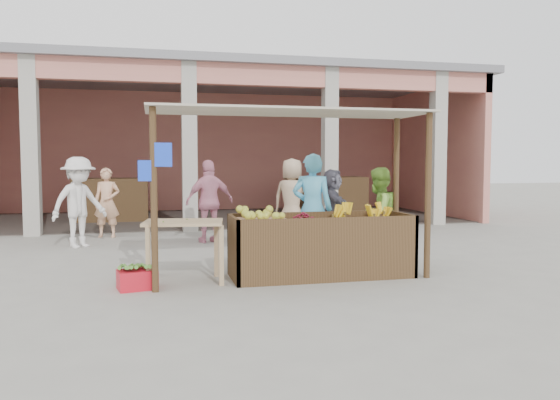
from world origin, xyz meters
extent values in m
plane|color=gray|center=(0.00, 0.00, 0.00)|extent=(60.00, 60.00, 0.00)
cube|color=tan|center=(0.00, 11.40, 2.00)|extent=(14.00, 0.20, 4.00)
cube|color=tan|center=(6.90, 8.50, 2.00)|extent=(0.20, 6.00, 4.00)
cube|color=tan|center=(0.00, 5.65, 3.75)|extent=(14.00, 0.30, 0.50)
cube|color=slate|center=(0.00, 8.50, 4.10)|extent=(14.40, 6.40, 0.20)
cube|color=#A8A39A|center=(-4.50, 5.65, 2.00)|extent=(0.35, 0.35, 4.00)
cube|color=#A8A39A|center=(-1.00, 5.65, 2.00)|extent=(0.35, 0.35, 4.00)
cube|color=#A8A39A|center=(2.50, 5.65, 2.00)|extent=(0.35, 0.35, 4.00)
cube|color=#A8A39A|center=(5.50, 5.65, 2.00)|extent=(0.35, 0.35, 4.00)
cube|color=#533921|center=(-3.00, 8.50, 0.60)|extent=(2.00, 1.20, 1.20)
cube|color=#533921|center=(3.50, 8.50, 0.60)|extent=(2.00, 1.20, 1.20)
cube|color=#533921|center=(0.50, 0.00, 0.40)|extent=(2.60, 0.95, 0.80)
cylinder|color=#533921|center=(-1.85, -0.45, 1.18)|extent=(0.09, 0.09, 2.35)
cylinder|color=#533921|center=(1.95, -0.45, 1.18)|extent=(0.09, 0.09, 2.35)
cylinder|color=#533921|center=(-1.85, 0.60, 1.18)|extent=(0.09, 0.09, 2.35)
cylinder|color=#533921|center=(1.95, 0.60, 1.18)|extent=(0.09, 0.09, 2.35)
cube|color=beige|center=(0.05, 0.08, 2.37)|extent=(4.00, 1.35, 0.03)
cube|color=blue|center=(-1.73, -0.45, 1.75)|extent=(0.22, 0.08, 0.30)
cube|color=blue|center=(-1.95, -0.45, 1.55)|extent=(0.18, 0.07, 0.26)
cube|color=#946B4C|center=(-0.38, 0.01, 0.83)|extent=(0.73, 0.63, 0.06)
ellipsoid|color=gold|center=(-0.38, 0.01, 0.93)|extent=(0.62, 0.54, 0.14)
ellipsoid|color=maroon|center=(0.25, 0.06, 0.87)|extent=(0.41, 0.34, 0.13)
cube|color=tan|center=(-1.46, 0.02, 0.83)|extent=(1.14, 0.84, 0.04)
cube|color=tan|center=(-1.94, -0.28, 0.41)|extent=(0.06, 0.06, 0.81)
cube|color=tan|center=(-0.98, -0.28, 0.41)|extent=(0.06, 0.06, 0.81)
cube|color=tan|center=(-1.94, 0.32, 0.41)|extent=(0.06, 0.06, 0.81)
cube|color=tan|center=(-0.98, 0.32, 0.41)|extent=(0.06, 0.06, 0.81)
cube|color=red|center=(-2.08, -0.23, 0.13)|extent=(0.55, 0.44, 0.25)
ellipsoid|color=maroon|center=(2.44, 5.18, 0.33)|extent=(0.49, 0.49, 0.66)
ellipsoid|color=maroon|center=(2.82, 5.24, 0.33)|extent=(0.49, 0.49, 0.66)
ellipsoid|color=maroon|center=(2.64, 5.51, 0.33)|extent=(0.49, 0.49, 0.66)
imported|color=#54BDE8|center=(0.66, 0.97, 0.96)|extent=(0.87, 0.76, 1.91)
imported|color=#8FCB46|center=(1.73, 0.78, 0.83)|extent=(0.92, 0.82, 1.65)
imported|color=#AA1302|center=(0.64, 2.43, 0.47)|extent=(1.23, 1.92, 0.95)
imported|color=white|center=(-3.26, 3.63, 0.95)|extent=(1.34, 1.23, 1.90)
imported|color=pink|center=(-0.73, 3.71, 0.91)|extent=(1.17, 0.80, 1.82)
imported|color=tan|center=(1.07, 3.87, 0.96)|extent=(1.10, 1.02, 1.92)
imported|color=#474652|center=(2.02, 3.98, 0.79)|extent=(0.87, 1.55, 1.58)
imported|color=#DFA37C|center=(-2.85, 5.00, 0.80)|extent=(0.65, 0.53, 1.60)
camera|label=1|loc=(-1.86, -7.50, 1.66)|focal=35.00mm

